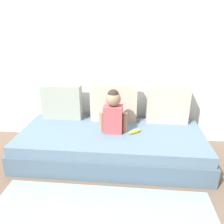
{
  "coord_description": "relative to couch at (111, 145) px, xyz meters",
  "views": [
    {
      "loc": [
        0.22,
        -2.24,
        1.49
      ],
      "look_at": [
        0.01,
        0.0,
        0.59
      ],
      "focal_mm": 35.11,
      "sensor_mm": 36.0,
      "label": 1
    }
  ],
  "objects": [
    {
      "name": "ground_plane",
      "position": [
        0.0,
        0.0,
        -0.17
      ],
      "size": [
        12.0,
        12.0,
        0.0
      ],
      "primitive_type": "plane",
      "color": "brown"
    },
    {
      "name": "back_wall",
      "position": [
        0.0,
        0.59,
        1.11
      ],
      "size": [
        5.36,
        0.1,
        2.57
      ],
      "primitive_type": "cube",
      "color": "silver",
      "rests_on": "ground"
    },
    {
      "name": "couch",
      "position": [
        0.0,
        0.0,
        0.0
      ],
      "size": [
        2.16,
        0.92,
        0.34
      ],
      "color": "#495F70",
      "rests_on": "ground"
    },
    {
      "name": "throw_pillow_left",
      "position": [
        -0.67,
        0.36,
        0.4
      ],
      "size": [
        0.5,
        0.16,
        0.45
      ],
      "primitive_type": "cube",
      "color": "#99A393",
      "rests_on": "couch"
    },
    {
      "name": "throw_pillow_center",
      "position": [
        0.0,
        0.36,
        0.41
      ],
      "size": [
        0.58,
        0.16,
        0.48
      ],
      "primitive_type": "cube",
      "color": "#C1B29E",
      "rests_on": "couch"
    },
    {
      "name": "throw_pillow_right",
      "position": [
        0.67,
        0.36,
        0.41
      ],
      "size": [
        0.51,
        0.16,
        0.48
      ],
      "primitive_type": "cube",
      "color": "#C1B29E",
      "rests_on": "couch"
    },
    {
      "name": "toddler",
      "position": [
        0.02,
        0.02,
        0.42
      ],
      "size": [
        0.32,
        0.17,
        0.5
      ],
      "color": "#B24C51",
      "rests_on": "couch"
    },
    {
      "name": "banana",
      "position": [
        0.27,
        0.01,
        0.19
      ],
      "size": [
        0.16,
        0.14,
        0.04
      ],
      "primitive_type": "ellipsoid",
      "rotation": [
        0.0,
        0.0,
        0.65
      ],
      "color": "yellow",
      "rests_on": "couch"
    }
  ]
}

